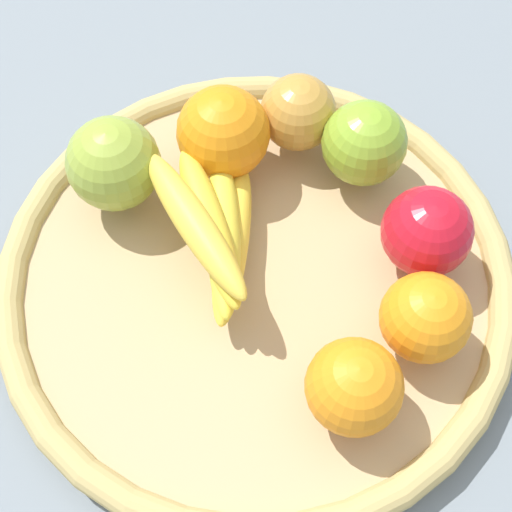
% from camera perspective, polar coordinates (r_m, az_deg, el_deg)
% --- Properties ---
extents(ground_plane, '(2.40, 2.40, 0.00)m').
position_cam_1_polar(ground_plane, '(0.64, 0.00, -2.43)').
color(ground_plane, slate).
rests_on(ground_plane, ground).
extents(basket, '(0.43, 0.43, 0.03)m').
position_cam_1_polar(basket, '(0.62, 0.00, -1.70)').
color(basket, tan).
rests_on(basket, ground_plane).
extents(orange_0, '(0.08, 0.08, 0.07)m').
position_cam_1_polar(orange_0, '(0.57, 13.05, -4.27)').
color(orange_0, orange).
rests_on(orange_0, basket).
extents(orange_1, '(0.08, 0.08, 0.08)m').
position_cam_1_polar(orange_1, '(0.63, -2.53, 9.46)').
color(orange_1, orange).
rests_on(orange_1, basket).
extents(banana_bunch, '(0.15, 0.14, 0.06)m').
position_cam_1_polar(banana_bunch, '(0.59, -3.20, 1.96)').
color(banana_bunch, yellow).
rests_on(banana_bunch, basket).
extents(apple_1, '(0.07, 0.07, 0.07)m').
position_cam_1_polar(apple_1, '(0.66, 3.26, 10.97)').
color(apple_1, '#B88536').
rests_on(apple_1, basket).
extents(orange_2, '(0.10, 0.10, 0.07)m').
position_cam_1_polar(orange_2, '(0.53, 7.56, -9.94)').
color(orange_2, orange).
rests_on(orange_2, basket).
extents(apple_2, '(0.10, 0.10, 0.07)m').
position_cam_1_polar(apple_2, '(0.60, 13.01, 1.84)').
color(apple_2, red).
rests_on(apple_2, basket).
extents(apple_3, '(0.10, 0.10, 0.07)m').
position_cam_1_polar(apple_3, '(0.64, 8.33, 8.60)').
color(apple_3, '#80A72D').
rests_on(apple_3, basket).
extents(apple_0, '(0.10, 0.10, 0.08)m').
position_cam_1_polar(apple_0, '(0.63, -10.91, 7.00)').
color(apple_0, '#90A739').
rests_on(apple_0, basket).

